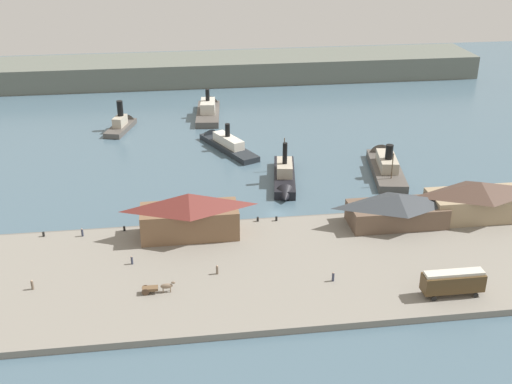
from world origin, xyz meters
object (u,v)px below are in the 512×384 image
Objects in this scene: ferry_outer_harbor at (384,163)px; ferry_approaching_west at (223,142)px; horse_cart at (157,288)px; pedestrian_near_cart at (82,233)px; mooring_post_center_west at (276,219)px; pedestrian_walking_east at (333,277)px; pedestrian_by_tram at (32,285)px; street_tram at (453,281)px; ferry_departing_north at (285,178)px; ferry_shed_central_terminal at (397,209)px; mooring_post_center_east at (44,234)px; mooring_post_west at (258,219)px; ferry_mid_harbor at (208,109)px; ferry_shed_west_terminal at (189,214)px; ferry_shed_east_terminal at (479,199)px; pedestrian_near_west_shed at (217,270)px; ferry_approaching_east at (123,124)px; pedestrian_at_waters_edge at (132,260)px; mooring_post_east at (124,229)px.

ferry_outer_harbor is 1.05× the size of ferry_approaching_west.
horse_cart is 0.22× the size of ferry_approaching_west.
pedestrian_near_cart is 37.60m from mooring_post_center_west.
pedestrian_walking_east is 0.96× the size of pedestrian_by_tram.
pedestrian_near_cart reaches higher than mooring_post_center_west.
ferry_departing_north reaches higher than street_tram.
horse_cart is (-46.57, -18.14, -2.29)m from ferry_shed_central_terminal.
street_tram is 74.67m from mooring_post_center_east.
street_tram is 11.14× the size of mooring_post_west.
mooring_post_center_west is at bearing 104.09° from pedestrian_walking_east.
ferry_mid_harbor reaches higher than horse_cart.
ferry_shed_west_terminal is at bearing -102.27° from ferry_approaching_west.
pedestrian_by_tram is at bearing -169.78° from ferry_shed_east_terminal.
ferry_shed_central_terminal is 31.41m from ferry_outer_harbor.
ferry_mid_harbor reaches higher than pedestrian_walking_east.
ferry_outer_harbor is (-9.42, 29.55, -3.60)m from ferry_shed_east_terminal.
ferry_mid_harbor is at bearing 96.43° from mooring_post_center_west.
street_tram reaches higher than pedestrian_near_west_shed.
pedestrian_near_west_shed reaches higher than mooring_post_west.
ferry_approaching_east reaches higher than horse_cart.
pedestrian_at_waters_edge is 46.51m from ferry_departing_north.
mooring_post_center_west is at bearing 43.93° from horse_cart.
ferry_shed_central_terminal is 85.26m from ferry_mid_harbor.
mooring_post_west is at bearing -143.40° from ferry_outer_harbor.
ferry_approaching_west is at bearing -86.13° from ferry_mid_harbor.
ferry_approaching_east is (11.42, 65.03, -0.17)m from mooring_post_center_east.
pedestrian_near_west_shed is 0.07× the size of ferry_outer_harbor.
ferry_shed_central_terminal reaches higher than pedestrian_at_waters_edge.
mooring_post_east is (-6.41, 22.41, -0.49)m from horse_cart.
ferry_outer_harbor is at bearing -51.21° from ferry_mid_harbor.
ferry_shed_east_terminal reaches higher than pedestrian_near_cart.
mooring_post_east is 40.30m from ferry_departing_north.
ferry_shed_east_terminal reaches higher than ferry_outer_harbor.
ferry_outer_harbor reaches higher than pedestrian_by_tram.
pedestrian_at_waters_edge is at bearing 163.24° from pedestrian_walking_east.
ferry_departing_north reaches higher than pedestrian_by_tram.
pedestrian_at_waters_edge is (-68.08, -9.27, -3.12)m from ferry_shed_east_terminal.
mooring_post_east is at bearing 175.39° from ferry_shed_central_terminal.
ferry_mid_harbor reaches higher than mooring_post_east.
mooring_post_center_west is (13.28, 18.19, -0.33)m from pedestrian_near_west_shed.
ferry_departing_north is at bearing 75.30° from mooring_post_center_west.
ferry_outer_harbor is (25.03, 48.95, -0.52)m from pedestrian_walking_east.
ferry_outer_harbor is (48.08, 29.47, -4.16)m from ferry_shed_west_terminal.
mooring_post_center_east is 0.06× the size of ferry_approaching_east.
ferry_outer_harbor reaches higher than street_tram.
pedestrian_at_waters_edge is at bearing 20.28° from pedestrian_by_tram.
ferry_approaching_west is at bearing 111.80° from street_tram.
ferry_shed_central_terminal is at bearing 21.28° from horse_cart.
horse_cart is at bearing -56.29° from pedestrian_near_cart.
ferry_shed_west_terminal is 13.60m from mooring_post_east.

